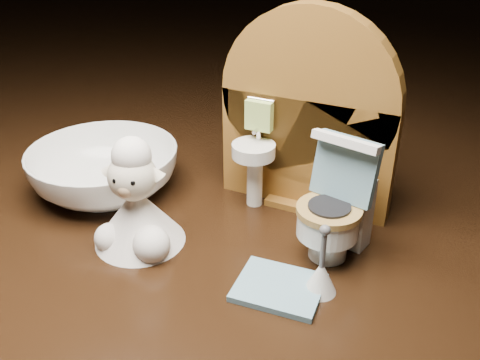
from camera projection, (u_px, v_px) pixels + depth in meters
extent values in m
cube|color=#321E0F|center=(268.00, 302.00, 0.39)|extent=(2.50, 2.50, 0.10)
cube|color=brown|center=(306.00, 152.00, 0.40)|extent=(0.13, 0.02, 0.09)
cylinder|color=brown|center=(309.00, 97.00, 0.37)|extent=(0.13, 0.02, 0.13)
cube|color=brown|center=(303.00, 199.00, 0.42)|extent=(0.05, 0.04, 0.01)
cylinder|color=white|center=(255.00, 179.00, 0.40)|extent=(0.01, 0.01, 0.04)
cylinder|color=white|center=(254.00, 150.00, 0.39)|extent=(0.03, 0.03, 0.01)
cylinder|color=silver|center=(259.00, 133.00, 0.39)|extent=(0.00, 0.00, 0.01)
cube|color=#B3D566|center=(259.00, 116.00, 0.39)|extent=(0.02, 0.01, 0.02)
cube|color=brown|center=(351.00, 156.00, 0.37)|extent=(0.02, 0.01, 0.02)
cylinder|color=beige|center=(348.00, 168.00, 0.37)|extent=(0.02, 0.02, 0.02)
cylinder|color=white|center=(328.00, 244.00, 0.35)|extent=(0.03, 0.03, 0.02)
cylinder|color=white|center=(328.00, 223.00, 0.34)|extent=(0.04, 0.04, 0.02)
cylinder|color=#A0783C|center=(329.00, 210.00, 0.34)|extent=(0.04, 0.04, 0.00)
cube|color=white|center=(346.00, 210.00, 0.36)|extent=(0.04, 0.02, 0.05)
cube|color=#6996A8|center=(345.00, 169.00, 0.34)|extent=(0.04, 0.02, 0.04)
cube|color=white|center=(345.00, 142.00, 0.32)|extent=(0.04, 0.02, 0.01)
cylinder|color=olive|center=(364.00, 173.00, 0.34)|extent=(0.01, 0.01, 0.01)
cube|color=#6996A8|center=(279.00, 288.00, 0.33)|extent=(0.05, 0.05, 0.00)
cone|color=white|center=(321.00, 277.00, 0.32)|extent=(0.02, 0.02, 0.02)
cylinder|color=#59595B|center=(323.00, 249.00, 0.31)|extent=(0.00, 0.00, 0.03)
sphere|color=#59595B|center=(325.00, 230.00, 0.30)|extent=(0.01, 0.01, 0.01)
cone|color=white|center=(138.00, 215.00, 0.36)|extent=(0.06, 0.06, 0.04)
sphere|color=white|center=(151.00, 244.00, 0.35)|extent=(0.02, 0.02, 0.02)
sphere|color=white|center=(110.00, 238.00, 0.36)|extent=(0.02, 0.02, 0.02)
sphere|color=beige|center=(132.00, 176.00, 0.34)|extent=(0.03, 0.03, 0.03)
sphere|color=tan|center=(126.00, 189.00, 0.34)|extent=(0.01, 0.01, 0.01)
sphere|color=white|center=(131.00, 156.00, 0.34)|extent=(0.03, 0.03, 0.03)
cone|color=beige|center=(112.00, 167.00, 0.35)|extent=(0.02, 0.01, 0.01)
cone|color=beige|center=(154.00, 171.00, 0.34)|extent=(0.02, 0.01, 0.01)
sphere|color=black|center=(116.00, 181.00, 0.33)|extent=(0.00, 0.00, 0.00)
sphere|color=black|center=(133.00, 183.00, 0.33)|extent=(0.00, 0.00, 0.00)
imported|color=white|center=(104.00, 170.00, 0.42)|extent=(0.12, 0.12, 0.04)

